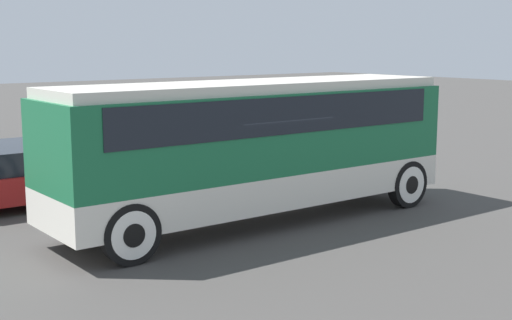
# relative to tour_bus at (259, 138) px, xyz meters

# --- Properties ---
(ground_plane) EXTENTS (120.00, 120.00, 0.00)m
(ground_plane) POSITION_rel_tour_bus_xyz_m (-0.10, 0.00, -1.98)
(ground_plane) COLOR #423F3D
(tour_bus) EXTENTS (9.96, 2.53, 3.28)m
(tour_bus) POSITION_rel_tour_bus_xyz_m (0.00, 0.00, 0.00)
(tour_bus) COLOR silver
(tour_bus) RESTS_ON ground_plane
(parked_car_mid) EXTENTS (4.55, 1.91, 1.36)m
(parked_car_mid) POSITION_rel_tour_bus_xyz_m (-2.72, 7.35, -1.31)
(parked_car_mid) COLOR #7A6B5B
(parked_car_mid) RESTS_ON ground_plane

